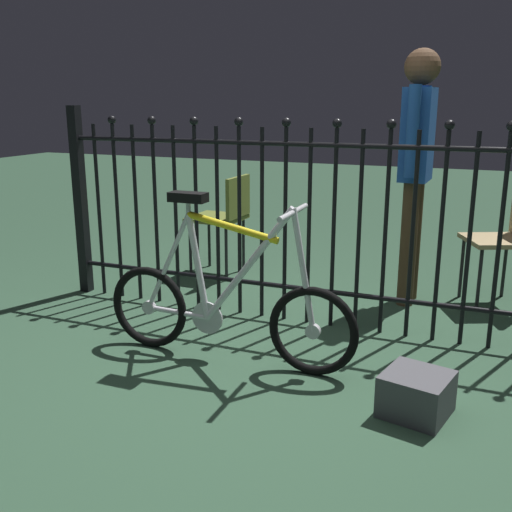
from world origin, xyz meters
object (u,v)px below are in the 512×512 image
(chair_tan, at_px, (507,233))
(display_crate, at_px, (416,394))
(person_visitor, at_px, (416,155))
(bicycle, at_px, (226,305))
(chair_olive, at_px, (225,213))

(chair_tan, bearing_deg, display_crate, -101.27)
(display_crate, bearing_deg, person_visitor, 99.51)
(bicycle, distance_m, person_visitor, 1.70)
(display_crate, bearing_deg, chair_tan, 78.73)
(chair_olive, bearing_deg, bicycle, -65.02)
(bicycle, xyz_separation_m, person_visitor, (0.76, 1.35, 0.70))
(bicycle, height_order, person_visitor, person_visitor)
(chair_tan, distance_m, display_crate, 1.81)
(chair_olive, height_order, person_visitor, person_visitor)
(chair_tan, xyz_separation_m, display_crate, (-0.35, -1.73, -0.40))
(bicycle, bearing_deg, display_crate, -11.33)
(bicycle, relative_size, person_visitor, 0.85)
(bicycle, xyz_separation_m, display_crate, (1.02, -0.21, -0.21))
(chair_olive, bearing_deg, person_visitor, -4.66)
(chair_tan, xyz_separation_m, chair_olive, (-2.05, -0.06, -0.00))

